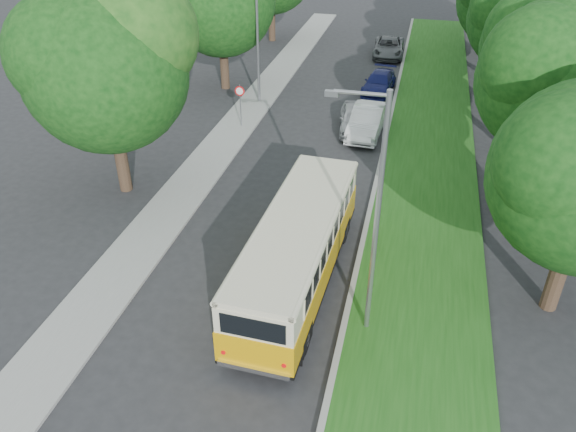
% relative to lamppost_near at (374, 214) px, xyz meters
% --- Properties ---
extents(ground, '(120.00, 120.00, 0.00)m').
position_rel_lamppost_near_xyz_m(ground, '(-4.21, 2.50, -4.37)').
color(ground, '#27272A').
rests_on(ground, ground).
extents(curb, '(0.20, 70.00, 0.15)m').
position_rel_lamppost_near_xyz_m(curb, '(-0.61, 7.50, -4.29)').
color(curb, gray).
rests_on(curb, ground).
extents(grass_verge, '(4.50, 70.00, 0.13)m').
position_rel_lamppost_near_xyz_m(grass_verge, '(1.74, 7.50, -4.30)').
color(grass_verge, '#1D5015').
rests_on(grass_verge, ground).
extents(sidewalk, '(2.20, 70.00, 0.12)m').
position_rel_lamppost_near_xyz_m(sidewalk, '(-9.01, 7.50, -4.31)').
color(sidewalk, gray).
rests_on(sidewalk, ground).
extents(treeline, '(24.27, 41.91, 9.46)m').
position_rel_lamppost_near_xyz_m(treeline, '(-1.06, 20.49, 1.56)').
color(treeline, '#332319').
rests_on(treeline, ground).
extents(lamppost_near, '(1.71, 0.16, 8.00)m').
position_rel_lamppost_near_xyz_m(lamppost_near, '(0.00, 0.00, 0.00)').
color(lamppost_near, gray).
rests_on(lamppost_near, ground).
extents(lamppost_far, '(1.71, 0.16, 7.50)m').
position_rel_lamppost_near_xyz_m(lamppost_far, '(-8.91, 18.50, -0.25)').
color(lamppost_far, gray).
rests_on(lamppost_far, ground).
extents(warning_sign, '(0.56, 0.10, 2.50)m').
position_rel_lamppost_near_xyz_m(warning_sign, '(-8.71, 14.48, -2.66)').
color(warning_sign, gray).
rests_on(warning_sign, ground).
extents(vintage_bus, '(2.85, 9.60, 2.82)m').
position_rel_lamppost_near_xyz_m(vintage_bus, '(-2.57, 1.69, -2.96)').
color(vintage_bus, '#EBA507').
rests_on(vintage_bus, ground).
extents(car_silver, '(2.17, 4.26, 1.39)m').
position_rel_lamppost_near_xyz_m(car_silver, '(-2.47, 15.62, -3.67)').
color(car_silver, silver).
rests_on(car_silver, ground).
extents(car_white, '(1.89, 4.75, 1.54)m').
position_rel_lamppost_near_xyz_m(car_white, '(-1.73, 15.26, -3.60)').
color(car_white, white).
rests_on(car_white, ground).
extents(car_blue, '(2.14, 4.39, 1.23)m').
position_rel_lamppost_near_xyz_m(car_blue, '(-1.77, 22.19, -3.75)').
color(car_blue, navy).
rests_on(car_blue, ground).
extents(car_grey, '(2.43, 4.93, 1.35)m').
position_rel_lamppost_near_xyz_m(car_grey, '(-1.85, 30.31, -3.70)').
color(car_grey, '#54575B').
rests_on(car_grey, ground).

